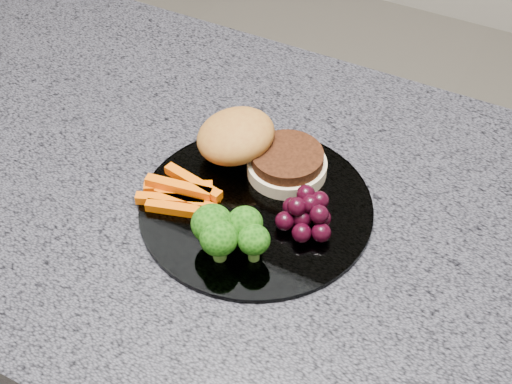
# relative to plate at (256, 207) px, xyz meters

# --- Properties ---
(countertop) EXTENTS (1.20, 0.60, 0.04)m
(countertop) POSITION_rel_plate_xyz_m (-0.05, 0.01, -0.02)
(countertop) COLOR #4F4E59
(countertop) RESTS_ON island_cabinet
(plate) EXTENTS (0.26, 0.26, 0.01)m
(plate) POSITION_rel_plate_xyz_m (0.00, 0.00, 0.00)
(plate) COLOR white
(plate) RESTS_ON countertop
(burger) EXTENTS (0.17, 0.11, 0.05)m
(burger) POSITION_rel_plate_xyz_m (-0.03, 0.06, 0.02)
(burger) COLOR #F9E0AF
(burger) RESTS_ON plate
(carrot_sticks) EXTENTS (0.09, 0.07, 0.02)m
(carrot_sticks) POSITION_rel_plate_xyz_m (-0.08, -0.03, 0.01)
(carrot_sticks) COLOR #F86304
(carrot_sticks) RESTS_ON plate
(broccoli) EXTENTS (0.09, 0.07, 0.05)m
(broccoli) POSITION_rel_plate_xyz_m (0.00, -0.07, 0.03)
(broccoli) COLOR #609636
(broccoli) RESTS_ON plate
(grape_bunch) EXTENTS (0.06, 0.06, 0.04)m
(grape_bunch) POSITION_rel_plate_xyz_m (0.06, 0.00, 0.02)
(grape_bunch) COLOR black
(grape_bunch) RESTS_ON plate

